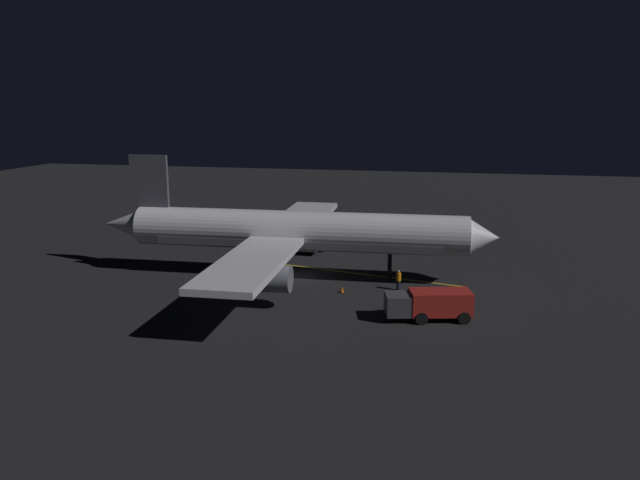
# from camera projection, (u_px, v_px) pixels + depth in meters

# --- Properties ---
(ground_plane) EXTENTS (180.00, 180.00, 0.20)m
(ground_plane) POSITION_uv_depth(u_px,v_px,m) (299.00, 278.00, 55.53)
(ground_plane) COLOR black
(apron_guide_stripe) EXTENTS (5.12, 21.32, 0.01)m
(apron_guide_stripe) POSITION_uv_depth(u_px,v_px,m) (346.00, 272.00, 56.96)
(apron_guide_stripe) COLOR gold
(apron_guide_stripe) RESTS_ON ground_plane
(airliner) EXTENTS (35.37, 36.15, 10.79)m
(airliner) POSITION_uv_depth(u_px,v_px,m) (292.00, 233.00, 54.73)
(airliner) COLOR white
(airliner) RESTS_ON ground_plane
(baggage_truck) EXTENTS (3.53, 6.47, 2.16)m
(baggage_truck) POSITION_uv_depth(u_px,v_px,m) (431.00, 304.00, 44.22)
(baggage_truck) COLOR maroon
(baggage_truck) RESTS_ON ground_plane
(catering_truck) EXTENTS (5.77, 2.56, 2.31)m
(catering_truck) POSITION_uv_depth(u_px,v_px,m) (315.00, 239.00, 65.48)
(catering_truck) COLOR navy
(catering_truck) RESTS_ON ground_plane
(ground_crew_worker) EXTENTS (0.40, 0.40, 1.74)m
(ground_crew_worker) POSITION_uv_depth(u_px,v_px,m) (399.00, 280.00, 51.27)
(ground_crew_worker) COLOR black
(ground_crew_worker) RESTS_ON ground_plane
(traffic_cone_near_left) EXTENTS (0.50, 0.50, 0.55)m
(traffic_cone_near_left) POSITION_uv_depth(u_px,v_px,m) (395.00, 305.00, 46.86)
(traffic_cone_near_left) COLOR #EA590F
(traffic_cone_near_left) RESTS_ON ground_plane
(traffic_cone_near_right) EXTENTS (0.50, 0.50, 0.55)m
(traffic_cone_near_right) POSITION_uv_depth(u_px,v_px,m) (342.00, 290.00, 50.75)
(traffic_cone_near_right) COLOR #EA590F
(traffic_cone_near_right) RESTS_ON ground_plane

